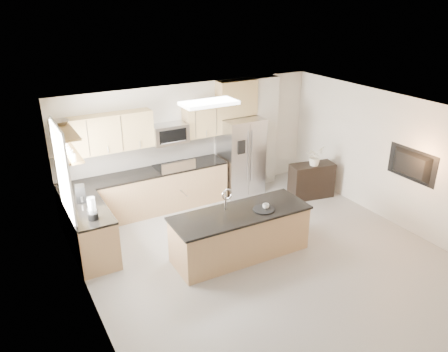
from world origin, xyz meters
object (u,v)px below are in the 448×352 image
island (240,233)px  kettle (91,205)px  refrigerator (241,156)px  coffee_maker (81,194)px  microwave (170,134)px  cup (266,206)px  platter (264,209)px  television (409,165)px  blender (92,210)px  bowl (59,122)px  flower_vase (315,151)px  credenza (311,181)px  range (174,186)px

island → kettle: (-2.26, 1.19, 0.59)m
refrigerator → coffee_maker: 3.82m
microwave → coffee_maker: (-2.09, -0.87, -0.56)m
microwave → kettle: microwave is taller
cup → platter: size_ratio=0.31×
island → cup: island is taller
television → blender: bearing=74.0°
television → bowl: bearing=66.6°
cup → coffee_maker: 3.29m
television → cup: bearing=77.4°
cup → refrigerator: bearing=68.4°
island → flower_vase: size_ratio=3.81×
refrigerator → coffee_maker: (-3.75, -0.70, 0.18)m
television → credenza: bearing=16.4°
range → island: bearing=-84.2°
refrigerator → blender: refrigerator is taller
credenza → coffee_maker: coffee_maker is taller
cup → blender: bearing=160.6°
range → flower_vase: size_ratio=1.75×
range → blender: blender is taller
island → television: size_ratio=2.31×
coffee_maker → flower_vase: bearing=-4.7°
microwave → island: (0.24, -2.50, -1.20)m
island → credenza: (2.68, 1.27, -0.03)m
island → kettle: island is taller
coffee_maker → flower_vase: (5.00, -0.41, 0.06)m
refrigerator → blender: size_ratio=4.52×
platter → television: size_ratio=0.36×
island → kettle: 2.62m
island → kettle: bearing=153.1°
television → coffee_maker: bearing=67.0°
microwave → credenza: bearing=-22.9°
credenza → television: television is taller
blender → coffee_maker: bearing=91.5°
blender → bowl: (-0.18, 0.89, 1.29)m
blender → range: bearing=36.1°
microwave → flower_vase: microwave is taller
range → kettle: kettle is taller
coffee_maker → television: 6.09m
microwave → refrigerator: 1.82m
bowl → platter: bearing=-33.2°
microwave → platter: size_ratio=1.98×
refrigerator → island: 2.77m
blender → kettle: bearing=81.2°
island → credenza: size_ratio=2.48×
microwave → cup: 2.80m
kettle → coffee_maker: bearing=98.9°
blender → coffee_maker: (-0.02, 0.77, -0.02)m
credenza → platter: platter is taller
range → blender: 2.64m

